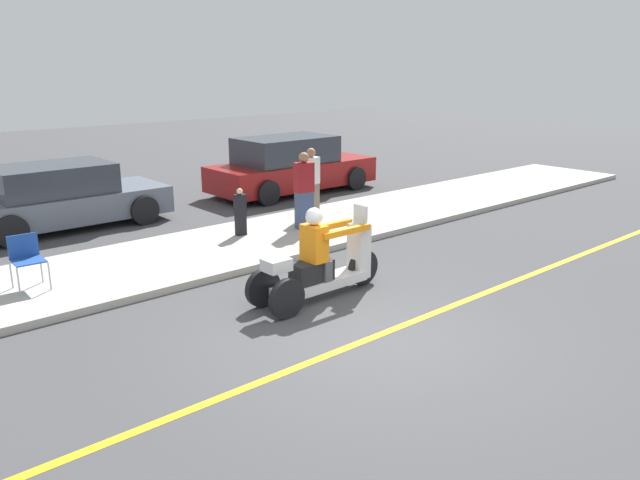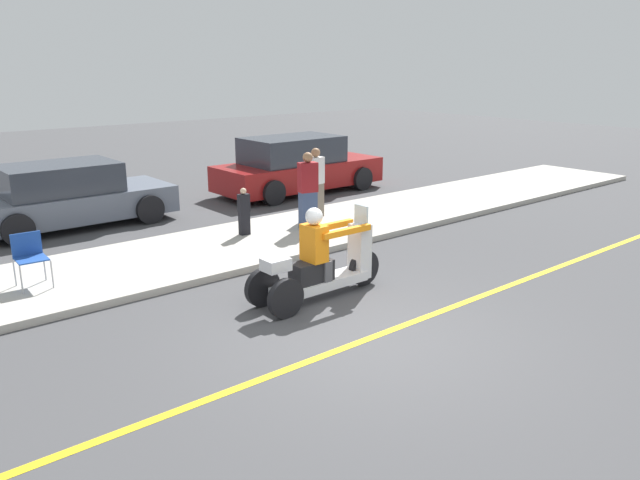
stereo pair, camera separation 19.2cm
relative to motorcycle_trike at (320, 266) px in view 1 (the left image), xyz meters
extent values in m
plane|color=#424244|center=(-0.44, -1.53, -0.51)|extent=(60.00, 60.00, 0.00)
cube|color=gold|center=(0.00, -1.53, -0.51)|extent=(24.00, 0.12, 0.01)
cube|color=#B2ADA3|center=(-0.44, 3.07, -0.45)|extent=(28.00, 2.80, 0.12)
cylinder|color=black|center=(0.92, 0.00, -0.23)|extent=(0.58, 0.10, 0.58)
cylinder|color=black|center=(-0.86, -0.28, -0.23)|extent=(0.58, 0.10, 0.58)
cylinder|color=black|center=(-0.86, 0.28, -0.23)|extent=(0.58, 0.10, 0.58)
cube|color=silver|center=(0.00, 0.00, -0.28)|extent=(1.63, 0.40, 0.14)
cube|color=black|center=(-0.16, 0.00, -0.05)|extent=(0.65, 0.31, 0.32)
cube|color=silver|center=(0.82, 0.00, 0.08)|extent=(0.24, 0.31, 0.87)
cube|color=silver|center=(0.84, 0.00, 0.66)|extent=(0.03, 0.28, 0.30)
cube|color=silver|center=(-0.81, 0.00, 0.20)|extent=(0.36, 0.31, 0.18)
cube|color=orange|center=(-0.11, 0.00, 0.38)|extent=(0.26, 0.38, 0.55)
sphere|color=white|center=(-0.11, 0.00, 0.79)|extent=(0.26, 0.26, 0.26)
cube|color=#515156|center=(0.02, -0.12, -0.05)|extent=(0.14, 0.14, 0.32)
cube|color=#515156|center=(0.02, 0.12, -0.05)|extent=(0.14, 0.14, 0.32)
cube|color=orange|center=(0.35, -0.20, 0.52)|extent=(0.93, 0.09, 0.09)
cube|color=orange|center=(0.35, 0.20, 0.52)|extent=(0.93, 0.09, 0.09)
cube|color=#38476B|center=(2.18, 3.02, -0.01)|extent=(0.38, 0.30, 0.77)
cube|color=maroon|center=(2.18, 3.02, 0.68)|extent=(0.42, 0.31, 0.61)
sphere|color=#9E704C|center=(2.18, 3.02, 1.09)|extent=(0.21, 0.21, 0.21)
cube|color=#726656|center=(2.95, 3.70, -0.02)|extent=(0.36, 0.27, 0.75)
cube|color=silver|center=(2.95, 3.70, 0.65)|extent=(0.40, 0.28, 0.59)
sphere|color=#9E704C|center=(2.95, 3.70, 1.05)|extent=(0.20, 0.20, 0.20)
cube|color=black|center=(0.88, 3.44, -0.16)|extent=(0.22, 0.16, 0.46)
cube|color=black|center=(0.88, 3.44, 0.25)|extent=(0.24, 0.16, 0.37)
sphere|color=beige|center=(0.88, 3.44, 0.50)|extent=(0.13, 0.13, 0.13)
cylinder|color=#A5A8AD|center=(-3.52, 2.74, -0.17)|extent=(0.02, 0.02, 0.44)
cylinder|color=#A5A8AD|center=(-3.08, 2.72, -0.17)|extent=(0.02, 0.02, 0.44)
cylinder|color=#A5A8AD|center=(-3.50, 3.18, -0.17)|extent=(0.02, 0.02, 0.44)
cylinder|color=#A5A8AD|center=(-3.06, 3.16, -0.17)|extent=(0.02, 0.02, 0.44)
cube|color=#1E479E|center=(-3.29, 2.95, 0.06)|extent=(0.46, 0.46, 0.02)
cube|color=#1E479E|center=(-3.28, 3.17, 0.24)|extent=(0.44, 0.04, 0.38)
cube|color=slate|center=(-1.36, 6.84, -0.04)|extent=(4.23, 1.77, 0.59)
cube|color=#2D333D|center=(-1.57, 6.84, 0.56)|extent=(2.33, 1.59, 0.62)
cylinder|color=black|center=(0.01, 5.96, -0.19)|extent=(0.64, 0.22, 0.64)
cylinder|color=black|center=(0.01, 7.73, -0.19)|extent=(0.64, 0.22, 0.64)
cylinder|color=black|center=(-2.74, 5.96, -0.19)|extent=(0.64, 0.22, 0.64)
cube|color=maroon|center=(4.72, 6.59, 0.00)|extent=(4.69, 1.80, 0.67)
cube|color=#2D333D|center=(4.49, 6.59, 0.68)|extent=(2.58, 1.62, 0.69)
cylinder|color=black|center=(6.25, 5.69, -0.19)|extent=(0.64, 0.22, 0.64)
cylinder|color=black|center=(6.25, 7.49, -0.19)|extent=(0.64, 0.22, 0.64)
cylinder|color=black|center=(3.20, 5.69, -0.19)|extent=(0.64, 0.22, 0.64)
cylinder|color=black|center=(3.20, 7.49, -0.19)|extent=(0.64, 0.22, 0.64)
camera|label=1|loc=(-5.83, -6.73, 2.95)|focal=35.00mm
camera|label=2|loc=(-5.68, -6.86, 2.95)|focal=35.00mm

